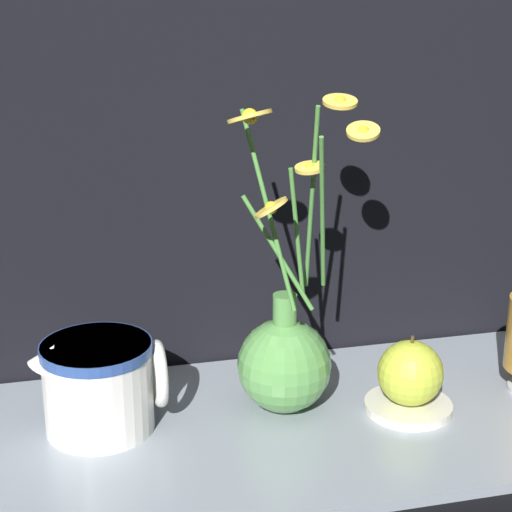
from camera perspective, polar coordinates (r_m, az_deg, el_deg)
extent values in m
plane|color=black|center=(1.00, -1.02, -11.92)|extent=(6.00, 6.00, 0.00)
cube|color=gray|center=(0.99, -1.02, -11.62)|extent=(0.89, 0.35, 0.01)
sphere|color=#59994C|center=(1.00, 1.89, -7.30)|extent=(0.11, 0.11, 0.11)
cylinder|color=#59994C|center=(0.98, 1.93, -3.88)|extent=(0.03, 0.03, 0.05)
cylinder|color=#4C8E3D|center=(0.91, 1.50, 0.15)|extent=(0.07, 0.04, 0.13)
cylinder|color=#EAC64C|center=(0.86, 1.00, 3.24)|extent=(0.05, 0.05, 0.02)
sphere|color=yellow|center=(0.86, 1.00, 3.24)|extent=(0.01, 0.01, 0.01)
cylinder|color=#4C8E3D|center=(0.94, 4.45, 2.67)|extent=(0.04, 0.08, 0.19)
cylinder|color=#EAC64C|center=(0.91, 7.14, 8.27)|extent=(0.05, 0.05, 0.02)
sphere|color=yellow|center=(0.91, 7.14, 8.27)|extent=(0.01, 0.01, 0.01)
cylinder|color=#4C8E3D|center=(0.91, 0.84, 2.99)|extent=(0.05, 0.06, 0.21)
cylinder|color=#EAC64C|center=(0.86, -0.42, 9.30)|extent=(0.06, 0.06, 0.02)
sphere|color=yellow|center=(0.86, -0.42, 9.30)|extent=(0.02, 0.02, 0.02)
cylinder|color=#4C8E3D|center=(0.94, 3.73, 3.65)|extent=(0.01, 0.06, 0.22)
cylinder|color=#EAC64C|center=(0.92, 5.63, 10.21)|extent=(0.04, 0.04, 0.01)
sphere|color=yellow|center=(0.92, 5.63, 10.21)|extent=(0.01, 0.01, 0.01)
cylinder|color=#4C8E3D|center=(0.94, 2.75, 1.52)|extent=(0.03, 0.03, 0.15)
cylinder|color=#EAC64C|center=(0.91, 3.60, 5.90)|extent=(0.05, 0.05, 0.01)
sphere|color=yellow|center=(0.91, 3.60, 5.90)|extent=(0.01, 0.01, 0.01)
cylinder|color=white|center=(0.98, -10.46, -8.56)|extent=(0.12, 0.12, 0.10)
cylinder|color=#2D4C93|center=(0.96, -10.62, -6.10)|extent=(0.12, 0.12, 0.01)
torus|color=white|center=(0.98, -6.50, -7.78)|extent=(0.01, 0.08, 0.08)
cone|color=white|center=(0.96, -13.70, -6.55)|extent=(0.04, 0.03, 0.04)
cylinder|color=silver|center=(1.04, 10.11, -9.83)|extent=(0.10, 0.10, 0.01)
sphere|color=#B7C638|center=(1.02, 10.25, -7.68)|extent=(0.08, 0.08, 0.08)
cylinder|color=#4C3819|center=(1.00, 10.39, -5.49)|extent=(0.00, 0.00, 0.01)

